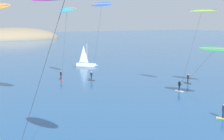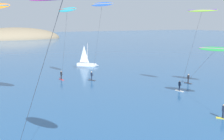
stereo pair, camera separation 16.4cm
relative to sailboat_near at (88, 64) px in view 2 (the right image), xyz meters
The scene contains 6 objects.
sailboat_near is the anchor object (origin of this frame).
kitesurfer_lime 35.31m from the sailboat_near, 87.39° to the right, with size 2.37×6.15×12.77m.
kitesurfer_green 32.86m from the sailboat_near, 75.97° to the right, with size 3.74×7.86×6.84m.
kitesurfer_cyan 22.34m from the sailboat_near, 127.14° to the right, with size 1.89×6.71×13.50m.
kitesurfer_magenta 55.72m from the sailboat_near, 118.08° to the right, with size 4.37×8.79×12.40m.
kitesurfer_blue 22.93m from the sailboat_near, 109.20° to the right, with size 2.79×5.79×14.39m.
Camera 2 is at (-21.61, -10.67, 10.81)m, focal length 45.00 mm.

